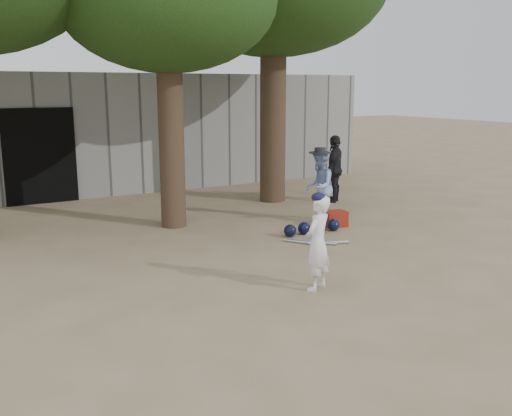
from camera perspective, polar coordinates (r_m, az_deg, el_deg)
ground at (r=7.39m, az=-0.14°, el=-9.14°), size 70.00×70.00×0.00m
boy_player at (r=7.59m, az=6.18°, el=-3.49°), size 0.56×0.49×1.29m
spectator_blue at (r=11.41m, az=6.34°, el=2.11°), size 0.86×0.88×1.43m
spectator_dark at (r=13.50m, az=7.88°, el=3.92°), size 0.96×0.87×1.57m
red_bag at (r=11.19m, az=7.92°, el=-1.07°), size 0.47×0.39×0.30m
back_building at (r=16.70m, az=-18.29°, el=7.44°), size 16.00×5.24×3.00m
helmet_row at (r=10.58m, az=5.65°, el=-1.97°), size 1.19×0.30×0.23m
bat_pile at (r=9.93m, az=6.01°, el=-3.44°), size 0.93×0.72×0.06m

